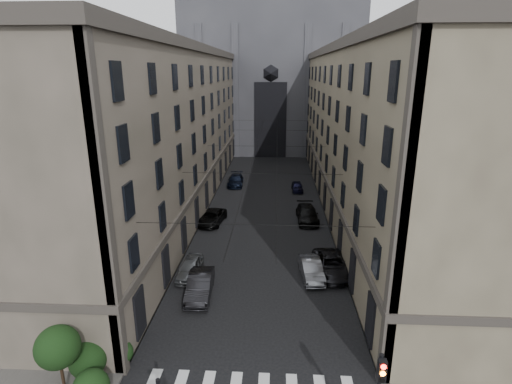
% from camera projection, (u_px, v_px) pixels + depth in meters
% --- Properties ---
extents(sidewalk_left, '(7.00, 80.00, 0.15)m').
position_uv_depth(sidewalk_left, '(184.00, 202.00, 50.80)').
color(sidewalk_left, '#383533').
rests_on(sidewalk_left, ground).
extents(sidewalk_right, '(7.00, 80.00, 0.15)m').
position_uv_depth(sidewalk_right, '(350.00, 204.00, 49.75)').
color(sidewalk_right, '#383533').
rests_on(sidewalk_right, ground).
extents(building_left, '(13.60, 60.60, 18.85)m').
position_uv_depth(building_left, '(155.00, 129.00, 48.22)').
color(building_left, '#494338').
rests_on(building_left, ground).
extents(building_right, '(13.60, 60.60, 18.85)m').
position_uv_depth(building_right, '(381.00, 130.00, 46.88)').
color(building_right, brown).
rests_on(building_right, ground).
extents(gothic_tower, '(35.00, 23.00, 58.00)m').
position_uv_depth(gothic_tower, '(272.00, 61.00, 82.26)').
color(gothic_tower, '#2D2D33').
rests_on(gothic_tower, ground).
extents(shrub_cluster, '(3.90, 4.40, 3.90)m').
position_uv_depth(shrub_cluster, '(81.00, 360.00, 20.62)').
color(shrub_cluster, black).
rests_on(shrub_cluster, sidewalk_left).
extents(tram_wires, '(14.00, 60.00, 0.43)m').
position_uv_depth(tram_wires, '(266.00, 147.00, 47.82)').
color(tram_wires, black).
rests_on(tram_wires, ground).
extents(car_left_near, '(1.86, 4.36, 1.47)m').
position_uv_depth(car_left_near, '(190.00, 268.00, 32.46)').
color(car_left_near, slate).
rests_on(car_left_near, ground).
extents(car_left_midnear, '(1.99, 5.04, 1.63)m').
position_uv_depth(car_left_midnear, '(200.00, 286.00, 29.61)').
color(car_left_midnear, black).
rests_on(car_left_midnear, ground).
extents(car_left_midfar, '(3.00, 5.32, 1.40)m').
position_uv_depth(car_left_midfar, '(212.00, 217.00, 43.60)').
color(car_left_midfar, black).
rests_on(car_left_midfar, ground).
extents(car_left_far, '(2.27, 5.27, 1.51)m').
position_uv_depth(car_left_far, '(236.00, 180.00, 57.98)').
color(car_left_far, black).
rests_on(car_left_far, ground).
extents(car_right_near, '(2.01, 4.61, 1.48)m').
position_uv_depth(car_right_near, '(311.00, 269.00, 32.21)').
color(car_right_near, gray).
rests_on(car_right_near, ground).
extents(car_right_midnear, '(2.96, 5.72, 1.54)m').
position_uv_depth(car_right_midnear, '(331.00, 265.00, 32.88)').
color(car_right_midnear, black).
rests_on(car_right_midnear, ground).
extents(car_right_midfar, '(2.44, 5.59, 1.60)m').
position_uv_depth(car_right_midfar, '(307.00, 214.00, 44.27)').
color(car_right_midfar, black).
rests_on(car_right_midfar, ground).
extents(car_right_far, '(1.59, 3.77, 1.27)m').
position_uv_depth(car_right_far, '(297.00, 186.00, 55.34)').
color(car_right_far, black).
rests_on(car_right_far, ground).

